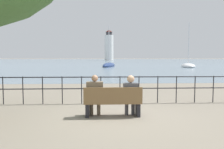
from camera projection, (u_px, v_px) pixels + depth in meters
The scene contains 9 objects.
ground_plane at pixel (113, 116), 6.58m from camera, with size 1000.00×1000.00×0.00m, color gray.
harbor_water at pixel (103, 60), 164.24m from camera, with size 600.00×300.00×0.01m.
park_bench at pixel (113, 102), 6.48m from camera, with size 1.71×0.45×0.90m.
seated_person_left at pixel (95, 94), 6.51m from camera, with size 0.49×0.35×1.25m.
seated_person_right at pixel (130, 93), 6.56m from camera, with size 0.44×0.35×1.24m.
promenade_railing at pixel (110, 85), 8.36m from camera, with size 14.00×0.04×1.05m.
sailboat_1 at pixel (188, 66), 40.37m from camera, with size 3.41×6.26×8.58m.
sailboat_2 at pixel (109, 65), 43.54m from camera, with size 3.68×9.04×8.40m.
harbor_lighthouse at pixel (109, 46), 141.36m from camera, with size 5.61×5.61×19.87m.
Camera 1 is at (-0.31, -6.45, 1.76)m, focal length 35.00 mm.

